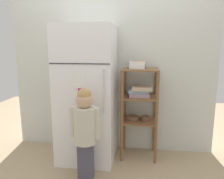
# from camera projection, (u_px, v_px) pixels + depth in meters

# --- Properties ---
(ground_plane) EXTENTS (6.00, 6.00, 0.00)m
(ground_plane) POSITION_uv_depth(u_px,v_px,m) (108.00, 159.00, 2.71)
(ground_plane) COLOR tan
(kitchen_wall_back) EXTENTS (2.58, 0.03, 2.07)m
(kitchen_wall_back) POSITION_uv_depth(u_px,v_px,m) (112.00, 70.00, 2.85)
(kitchen_wall_back) COLOR silver
(kitchen_wall_back) RESTS_ON ground
(refrigerator) EXTENTS (0.65, 0.63, 1.57)m
(refrigerator) POSITION_uv_depth(u_px,v_px,m) (87.00, 94.00, 2.61)
(refrigerator) COLOR white
(refrigerator) RESTS_ON ground
(child_standing) EXTENTS (0.30, 0.23, 0.94)m
(child_standing) POSITION_uv_depth(u_px,v_px,m) (85.00, 125.00, 2.21)
(child_standing) COLOR #4C4A5D
(child_standing) RESTS_ON ground
(pantry_shelf_unit) EXTENTS (0.43, 0.36, 1.08)m
(pantry_shelf_unit) POSITION_uv_depth(u_px,v_px,m) (140.00, 101.00, 2.66)
(pantry_shelf_unit) COLOR brown
(pantry_shelf_unit) RESTS_ON ground
(fruit_bin) EXTENTS (0.19, 0.18, 0.09)m
(fruit_bin) POSITION_uv_depth(u_px,v_px,m) (138.00, 65.00, 2.59)
(fruit_bin) COLOR white
(fruit_bin) RESTS_ON pantry_shelf_unit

